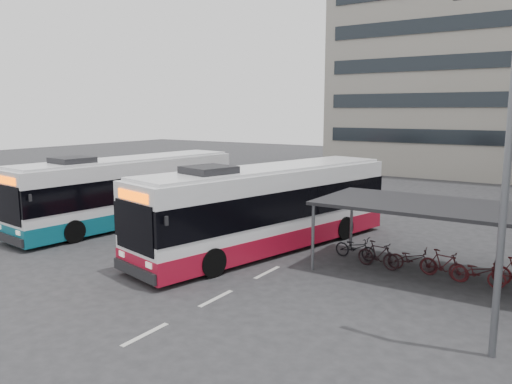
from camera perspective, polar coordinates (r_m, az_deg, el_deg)
The scene contains 9 objects.
ground at distance 19.52m, azimuth -5.02°, elevation -7.88°, with size 120.00×120.00×0.00m, color #28282B.
bike_shelter at distance 18.44m, azimuth 22.56°, elevation -5.40°, with size 10.00×4.00×2.54m.
road_markings at distance 15.83m, azimuth -4.60°, elevation -12.03°, with size 0.15×7.60×0.01m.
bus_main at distance 20.80m, azimuth 1.45°, elevation -1.85°, with size 5.59×12.89×3.73m.
bus_teal at distance 26.24m, azimuth -14.31°, elevation 0.11°, with size 3.97×12.53×3.64m.
pedestrian at distance 21.14m, azimuth -3.60°, elevation -4.02°, with size 0.65×0.43×1.78m, color black.
lamp_post at distance 12.41m, azimuth 26.38°, elevation 4.08°, with size 1.49×0.26×8.48m.
sign_totem_mid at distance 29.81m, azimuth -21.33°, elevation 0.33°, with size 0.59×0.34×2.78m.
sign_totem_north at distance 32.86m, azimuth -11.66°, elevation 1.21°, with size 0.51×0.28×2.38m.
Camera 1 is at (11.58, -14.62, 5.76)m, focal length 35.00 mm.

